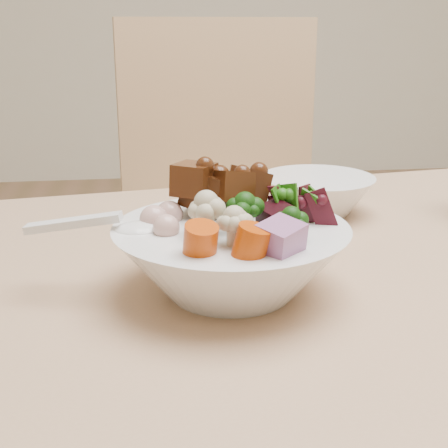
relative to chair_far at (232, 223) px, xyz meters
The scene contains 4 objects.
chair_far is the anchor object (origin of this frame).
food_bowl 0.70m from the chair_far, 98.56° to the right, with size 0.22×0.22×0.12m.
soup_spoon 0.72m from the chair_far, 107.06° to the right, with size 0.13×0.05×0.03m.
side_bowl 0.46m from the chair_far, 83.24° to the right, with size 0.15×0.15×0.05m, color white, non-canonical shape.
Camera 1 is at (-0.66, -0.77, 0.91)m, focal length 50.00 mm.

